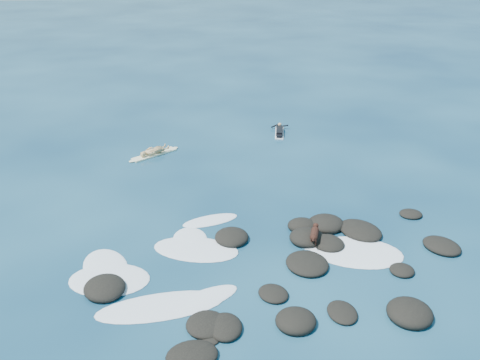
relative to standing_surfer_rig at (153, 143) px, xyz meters
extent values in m
plane|color=#0A2642|center=(3.56, -9.64, -0.66)|extent=(160.00, 160.00, 0.00)
ellipsoid|color=black|center=(3.14, -12.34, -0.60)|extent=(1.25, 1.31, 0.27)
ellipsoid|color=black|center=(2.44, -8.82, -0.55)|extent=(1.44, 1.52, 0.45)
ellipsoid|color=black|center=(4.94, -13.61, -0.60)|extent=(0.92, 1.17, 0.26)
ellipsoid|color=black|center=(9.83, -8.36, -0.60)|extent=(1.03, 0.95, 0.27)
ellipsoid|color=black|center=(4.67, -10.98, -0.57)|extent=(1.66, 1.77, 0.39)
ellipsoid|color=black|center=(6.17, -8.58, -0.53)|extent=(1.44, 1.36, 0.55)
ellipsoid|color=black|center=(5.24, -8.53, -0.54)|extent=(1.29, 1.17, 0.51)
ellipsoid|color=black|center=(7.30, -9.25, -0.55)|extent=(2.03, 2.20, 0.44)
ellipsoid|color=black|center=(0.89, -13.41, -0.58)|extent=(1.63, 1.64, 0.35)
ellipsoid|color=black|center=(1.40, -13.62, -0.57)|extent=(1.12, 1.33, 0.36)
ellipsoid|color=black|center=(5.22, -9.34, -0.56)|extent=(1.30, 1.12, 0.43)
ellipsoid|color=black|center=(5.81, -9.89, -0.57)|extent=(1.55, 1.60, 0.39)
ellipsoid|color=black|center=(7.68, -11.94, -0.59)|extent=(1.07, 1.07, 0.29)
ellipsoid|color=black|center=(0.34, -14.57, -0.57)|extent=(1.55, 1.32, 0.36)
ellipsoid|color=black|center=(-2.05, -11.13, -0.54)|extent=(1.53, 1.62, 0.51)
ellipsoid|color=black|center=(6.85, -14.09, -0.52)|extent=(1.54, 1.58, 0.57)
ellipsoid|color=black|center=(0.93, -13.91, -0.63)|extent=(0.63, 0.72, 0.14)
ellipsoid|color=black|center=(3.45, -13.79, -0.54)|extent=(1.49, 1.47, 0.51)
ellipsoid|color=black|center=(9.77, -10.82, -0.57)|extent=(1.67, 1.79, 0.38)
ellipsoid|color=black|center=(5.12, -9.41, -0.53)|extent=(1.62, 1.64, 0.53)
ellipsoid|color=white|center=(-2.09, -9.75, -0.65)|extent=(1.99, 2.64, 0.12)
ellipsoid|color=white|center=(0.93, -8.49, -0.65)|extent=(1.28, 1.72, 0.12)
ellipsoid|color=white|center=(0.89, -12.17, -0.65)|extent=(2.74, 1.82, 0.12)
ellipsoid|color=white|center=(6.64, -10.51, -0.65)|extent=(3.85, 3.17, 0.12)
ellipsoid|color=white|center=(1.07, -9.24, -0.65)|extent=(3.51, 2.71, 0.12)
ellipsoid|color=white|center=(7.07, -10.77, -0.65)|extent=(2.03, 2.00, 0.12)
ellipsoid|color=white|center=(-0.36, -12.25, -0.65)|extent=(4.03, 1.56, 0.12)
ellipsoid|color=white|center=(-1.93, -10.54, -0.65)|extent=(3.03, 2.44, 0.12)
ellipsoid|color=white|center=(1.86, -7.26, -0.65)|extent=(2.40, 1.31, 0.12)
ellipsoid|color=white|center=(5.30, -9.67, -0.65)|extent=(1.10, 0.90, 0.12)
cube|color=#ECE9BD|center=(0.00, 0.00, -0.62)|extent=(2.36, 1.72, 0.08)
ellipsoid|color=#ECE9BD|center=(1.05, 0.64, -0.62)|extent=(0.57, 0.50, 0.09)
ellipsoid|color=#ECE9BD|center=(-1.05, -0.64, -0.62)|extent=(0.57, 0.50, 0.09)
imported|color=tan|center=(0.00, 0.00, 0.22)|extent=(0.63, 0.70, 1.60)
cube|color=white|center=(7.07, 1.86, -0.62)|extent=(0.98, 2.07, 0.07)
ellipsoid|color=white|center=(7.34, 2.83, -0.62)|extent=(0.35, 0.49, 0.08)
cube|color=black|center=(7.07, 1.86, -0.48)|extent=(0.68, 1.29, 0.20)
sphere|color=tan|center=(7.26, 2.55, -0.37)|extent=(0.26, 0.26, 0.21)
cylinder|color=black|center=(7.05, 2.75, -0.49)|extent=(0.51, 0.15, 0.23)
cylinder|color=black|center=(7.54, 2.61, -0.49)|extent=(0.45, 0.38, 0.23)
cube|color=black|center=(6.89, 1.20, -0.52)|extent=(0.43, 0.57, 0.13)
cylinder|color=black|center=(5.30, -9.77, -0.18)|extent=(0.48, 0.63, 0.28)
sphere|color=black|center=(5.41, -9.54, -0.18)|extent=(0.38, 0.38, 0.29)
sphere|color=black|center=(5.20, -10.00, -0.18)|extent=(0.34, 0.34, 0.26)
sphere|color=black|center=(5.47, -9.38, -0.08)|extent=(0.27, 0.27, 0.21)
cone|color=black|center=(5.52, -9.27, -0.10)|extent=(0.15, 0.16, 0.11)
cone|color=black|center=(5.42, -9.37, 0.00)|extent=(0.12, 0.10, 0.10)
cone|color=black|center=(5.52, -9.41, 0.00)|extent=(0.12, 0.10, 0.10)
cylinder|color=black|center=(5.31, -9.56, -0.48)|extent=(0.09, 0.09, 0.37)
cylinder|color=black|center=(5.45, -9.62, -0.48)|extent=(0.09, 0.09, 0.37)
cylinder|color=black|center=(5.16, -9.92, -0.48)|extent=(0.09, 0.09, 0.37)
cylinder|color=black|center=(5.29, -9.98, -0.48)|extent=(0.09, 0.09, 0.37)
cylinder|color=black|center=(5.15, -10.12, -0.13)|extent=(0.15, 0.27, 0.16)
camera|label=1|loc=(-0.46, -25.54, 9.73)|focal=40.00mm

